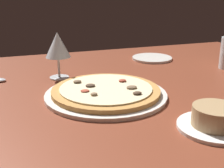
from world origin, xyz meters
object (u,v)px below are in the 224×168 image
Objects in this scene: pizza_main at (106,92)px; wine_glass_far at (58,46)px; side_plate at (152,58)px; ramekin_on_saucer at (215,120)px.

wine_glass_far is at bearing -66.76° from pizza_main.
side_plate is at bearing -131.76° from pizza_main.
pizza_main is 24.60cm from wine_glass_far.
wine_glass_far is 0.94× the size of side_plate.
ramekin_on_saucer is 1.07× the size of wine_glass_far.
ramekin_on_saucer is 1.01× the size of side_plate.
pizza_main is at bearing 113.24° from wine_glass_far.
ramekin_on_saucer is 53.57cm from wine_glass_far.
pizza_main is 45.78cm from side_plate.
pizza_main is at bearing -58.37° from ramekin_on_saucer.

